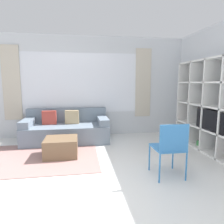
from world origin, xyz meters
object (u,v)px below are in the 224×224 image
Objects in this scene: shelving_unit at (212,107)px; couch_main at (67,129)px; folding_chair at (170,145)px; ottoman at (61,147)px.

couch_main is at bearing 157.86° from shelving_unit.
folding_chair is at bearing -53.72° from couch_main.
shelving_unit is 1.80m from folding_chair.
shelving_unit is 3.37× the size of ottoman.
folding_chair reaches higher than couch_main.
couch_main is 2.85m from folding_chair.
shelving_unit is 2.48× the size of folding_chair.
shelving_unit reaches higher than ottoman.
ottoman is (-3.12, 0.18, -0.77)m from shelving_unit.
couch_main reaches higher than ottoman.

